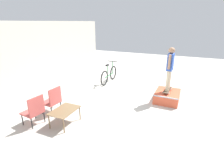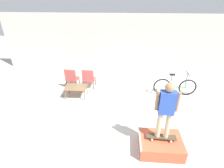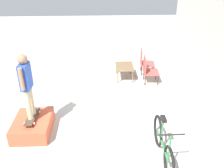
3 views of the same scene
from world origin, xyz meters
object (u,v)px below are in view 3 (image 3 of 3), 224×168
object	(u,v)px
skate_ramp_box	(33,125)
coffee_table	(124,67)
skateboard_on_ramp	(32,116)
patio_chair_left	(145,61)
bicycle	(163,145)
person_skater	(26,82)
patio_chair_right	(148,69)

from	to	relation	value
skate_ramp_box	coffee_table	size ratio (longest dim) A/B	1.34
skateboard_on_ramp	patio_chair_left	world-z (taller)	patio_chair_left
skate_ramp_box	patio_chair_left	xyz separation A→B (m)	(-3.41, 3.39, 0.31)
patio_chair_left	bicycle	size ratio (longest dim) A/B	0.52
skate_ramp_box	skateboard_on_ramp	distance (m)	0.27
person_skater	patio_chair_left	world-z (taller)	person_skater
person_skater	patio_chair_right	distance (m)	4.37
patio_chair_right	bicycle	size ratio (longest dim) A/B	0.52
coffee_table	patio_chair_right	size ratio (longest dim) A/B	0.94
patio_chair_left	coffee_table	bearing A→B (deg)	122.31
patio_chair_left	patio_chair_right	size ratio (longest dim) A/B	1.00
person_skater	bicycle	size ratio (longest dim) A/B	0.91
skateboard_on_ramp	coffee_table	size ratio (longest dim) A/B	0.91
skate_ramp_box	person_skater	world-z (taller)	person_skater
skate_ramp_box	person_skater	distance (m)	1.24
coffee_table	bicycle	xyz separation A→B (m)	(4.12, 0.47, -0.03)
coffee_table	patio_chair_right	distance (m)	0.89
coffee_table	bicycle	size ratio (longest dim) A/B	0.49
bicycle	coffee_table	bearing A→B (deg)	-173.47
skateboard_on_ramp	bicycle	distance (m)	3.24
bicycle	patio_chair_right	bearing A→B (deg)	175.02
skate_ramp_box	person_skater	xyz separation A→B (m)	(-0.01, 0.02, 1.23)
skateboard_on_ramp	bicycle	xyz separation A→B (m)	(1.11, 3.04, -0.07)
skate_ramp_box	coffee_table	bearing A→B (deg)	139.30
skate_ramp_box	bicycle	xyz separation A→B (m)	(1.10, 3.06, 0.20)
patio_chair_right	skate_ramp_box	bearing A→B (deg)	130.57
person_skater	bicycle	world-z (taller)	person_skater
patio_chair_right	skateboard_on_ramp	bearing A→B (deg)	130.67
person_skater	bicycle	xyz separation A→B (m)	(1.11, 3.04, -1.03)
skate_ramp_box	person_skater	bearing A→B (deg)	107.63
coffee_table	person_skater	bearing A→B (deg)	-40.53
patio_chair_left	bicycle	xyz separation A→B (m)	(4.52, -0.33, -0.11)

